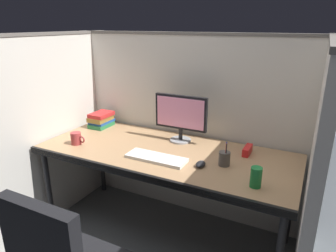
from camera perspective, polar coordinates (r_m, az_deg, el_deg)
The scene contains 12 objects.
cubicle_partition_rear at distance 2.62m, azimuth 3.88°, elevation -0.22°, with size 2.21×0.06×1.57m.
cubicle_partition_left at distance 2.75m, azimuth -20.36°, elevation -0.48°, with size 0.06×1.41×1.57m.
cubicle_partition_right at distance 1.94m, azimuth 25.39°, elevation -9.19°, with size 0.06×1.41×1.57m.
desk at distance 2.27m, azimuth -0.71°, elevation -5.94°, with size 1.90×0.80×0.74m.
monitor_center at distance 2.38m, azimuth 2.40°, elevation 2.04°, with size 0.43×0.17×0.37m.
keyboard_main at distance 2.12m, azimuth -2.21°, elevation -6.02°, with size 0.43×0.15×0.02m, color silver.
computer_mouse at distance 2.03m, azimuth 6.13°, elevation -7.12°, with size 0.06×0.10×0.04m.
book_stack at distance 2.83m, azimuth -12.42°, elevation 1.17°, with size 0.16×0.22×0.13m.
soda_can at distance 1.84m, azimuth 16.16°, elevation -9.20°, with size 0.07×0.07×0.12m, color #197233.
pen_cup at distance 2.06m, azimuth 10.52°, elevation -6.00°, with size 0.08×0.08×0.17m.
coffee_mug at distance 2.47m, azimuth -16.80°, elevation -2.24°, with size 0.13×0.08×0.09m.
red_stapler at distance 2.28m, azimuth 14.66°, elevation -4.42°, with size 0.04×0.15×0.06m, color red.
Camera 1 is at (0.95, -1.55, 1.64)m, focal length 32.53 mm.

